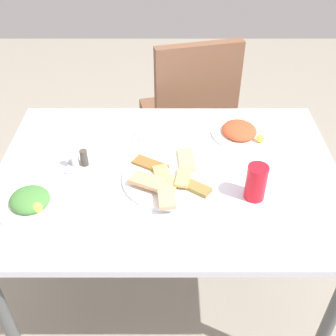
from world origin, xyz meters
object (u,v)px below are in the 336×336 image
object	(u,v)px
soda_can	(256,182)
spoon	(157,132)
salad_plate_greens	(239,132)
dining_chair	(190,111)
paper_napkin	(157,135)
condiment_caddy	(80,162)
pide_platter	(168,178)
dining_table	(168,188)
fork	(157,137)
salad_plate_rice	(30,201)

from	to	relation	value
soda_can	spoon	world-z (taller)	soda_can
salad_plate_greens	spoon	size ratio (longest dim) A/B	1.19
dining_chair	paper_napkin	size ratio (longest dim) A/B	6.40
soda_can	condiment_caddy	distance (m)	0.60
dining_chair	pide_platter	size ratio (longest dim) A/B	2.83
dining_chair	soda_can	size ratio (longest dim) A/B	7.62
spoon	dining_table	bearing A→B (deg)	-85.92
salad_plate_greens	fork	bearing A→B (deg)	-175.97
condiment_caddy	fork	bearing A→B (deg)	33.82
soda_can	paper_napkin	bearing A→B (deg)	132.66
dining_chair	condiment_caddy	xyz separation A→B (m)	(-0.42, -0.69, 0.21)
pide_platter	salad_plate_rice	bearing A→B (deg)	-164.85
spoon	soda_can	bearing A→B (deg)	-54.89
dining_table	spoon	distance (m)	0.25
dining_table	paper_napkin	distance (m)	0.24
spoon	salad_plate_greens	bearing A→B (deg)	-8.55
soda_can	spoon	xyz separation A→B (m)	(-0.32, 0.36, -0.06)
soda_can	spoon	bearing A→B (deg)	131.22
pide_platter	dining_table	bearing A→B (deg)	91.79
salad_plate_greens	fork	size ratio (longest dim) A/B	1.12
fork	condiment_caddy	bearing A→B (deg)	-154.06
dining_table	dining_chair	bearing A→B (deg)	81.11
dining_chair	salad_plate_rice	size ratio (longest dim) A/B	4.29
dining_table	spoon	size ratio (longest dim) A/B	6.68
paper_napkin	fork	distance (m)	0.02
salad_plate_rice	dining_table	bearing A→B (deg)	21.19
dining_table	spoon	bearing A→B (deg)	100.19
salad_plate_greens	paper_napkin	xyz separation A→B (m)	(-0.32, -0.00, -0.01)
salad_plate_greens	salad_plate_rice	world-z (taller)	salad_plate_rice
salad_plate_rice	paper_napkin	xyz separation A→B (m)	(0.39, 0.38, -0.02)
soda_can	dining_table	bearing A→B (deg)	155.31
salad_plate_greens	spoon	distance (m)	0.32
pide_platter	fork	world-z (taller)	pide_platter
salad_plate_rice	soda_can	size ratio (longest dim) A/B	1.78
soda_can	fork	bearing A→B (deg)	134.20
dining_chair	salad_plate_rice	world-z (taller)	dining_chair
pide_platter	paper_napkin	xyz separation A→B (m)	(-0.04, 0.27, -0.01)
condiment_caddy	pide_platter	bearing A→B (deg)	-13.53
dining_chair	pide_platter	distance (m)	0.79
soda_can	pide_platter	bearing A→B (deg)	164.31
pide_platter	soda_can	world-z (taller)	soda_can
dining_chair	soda_can	distance (m)	0.89
dining_chair	fork	xyz separation A→B (m)	(-0.15, -0.51, 0.19)
dining_table	condiment_caddy	xyz separation A→B (m)	(-0.31, 0.02, 0.10)
pide_platter	paper_napkin	size ratio (longest dim) A/B	2.26
dining_table	condiment_caddy	world-z (taller)	condiment_caddy
dining_table	soda_can	size ratio (longest dim) A/B	9.73
salad_plate_rice	spoon	xyz separation A→B (m)	(0.39, 0.40, -0.01)
soda_can	condiment_caddy	world-z (taller)	soda_can
pide_platter	paper_napkin	distance (m)	0.27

